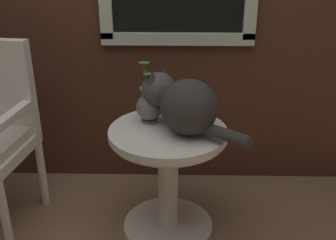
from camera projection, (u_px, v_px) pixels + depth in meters
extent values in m
cube|color=beige|center=(178.00, 39.00, 2.29)|extent=(0.88, 0.03, 0.07)
cylinder|color=silver|center=(168.00, 225.00, 2.18)|extent=(0.48, 0.48, 0.03)
cylinder|color=silver|center=(168.00, 182.00, 2.07)|extent=(0.11, 0.11, 0.53)
cylinder|color=silver|center=(168.00, 133.00, 1.95)|extent=(0.58, 0.58, 0.03)
torus|color=silver|center=(168.00, 138.00, 1.96)|extent=(0.56, 0.56, 0.02)
cylinder|color=silver|center=(5.00, 217.00, 1.94)|extent=(0.04, 0.04, 0.41)
cylinder|color=silver|center=(42.00, 173.00, 2.30)|extent=(0.04, 0.04, 0.41)
cube|color=silver|center=(11.00, 116.00, 1.94)|extent=(0.11, 0.41, 0.04)
ellipsoid|color=#33302D|center=(189.00, 107.00, 1.86)|extent=(0.38, 0.38, 0.26)
sphere|color=#494643|center=(159.00, 89.00, 1.95)|extent=(0.17, 0.17, 0.17)
cone|color=#33302D|center=(165.00, 72.00, 1.95)|extent=(0.05, 0.05, 0.06)
cone|color=#33302D|center=(152.00, 77.00, 1.88)|extent=(0.05, 0.05, 0.06)
cylinder|color=#33302D|center=(224.00, 134.00, 1.77)|extent=(0.23, 0.20, 0.06)
cylinder|color=slate|center=(150.00, 120.00, 2.03)|extent=(0.08, 0.08, 0.01)
ellipsoid|color=slate|center=(149.00, 107.00, 2.00)|extent=(0.13, 0.13, 0.13)
cylinder|color=slate|center=(149.00, 93.00, 1.97)|extent=(0.07, 0.07, 0.05)
torus|color=slate|center=(149.00, 88.00, 1.96)|extent=(0.09, 0.09, 0.02)
cylinder|color=#387533|center=(146.00, 76.00, 1.94)|extent=(0.03, 0.02, 0.12)
cone|color=#387533|center=(143.00, 64.00, 1.92)|extent=(0.04, 0.04, 0.02)
cylinder|color=#387533|center=(147.00, 76.00, 1.94)|extent=(0.02, 0.02, 0.12)
cone|color=#387533|center=(145.00, 64.00, 1.92)|extent=(0.04, 0.04, 0.02)
cylinder|color=#387533|center=(148.00, 82.00, 1.93)|extent=(0.01, 0.04, 0.08)
cone|color=#387533|center=(148.00, 76.00, 1.90)|extent=(0.04, 0.04, 0.02)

